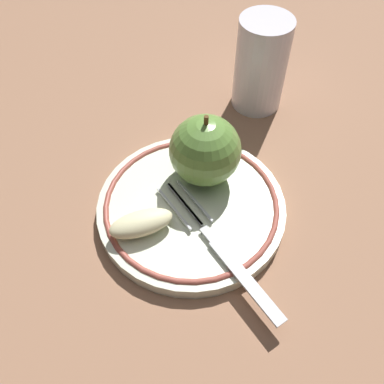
% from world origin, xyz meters
% --- Properties ---
extents(ground_plane, '(2.00, 2.00, 0.00)m').
position_xyz_m(ground_plane, '(0.00, 0.00, 0.00)').
color(ground_plane, '#95694D').
extents(plate, '(0.20, 0.20, 0.02)m').
position_xyz_m(plate, '(-0.01, 0.00, 0.01)').
color(plate, silver).
rests_on(plate, ground_plane).
extents(apple_red_whole, '(0.07, 0.07, 0.08)m').
position_xyz_m(apple_red_whole, '(-0.04, -0.03, 0.06)').
color(apple_red_whole, '#628F3D').
rests_on(apple_red_whole, plate).
extents(apple_slice_front, '(0.07, 0.03, 0.02)m').
position_xyz_m(apple_slice_front, '(0.05, 0.01, 0.03)').
color(apple_slice_front, beige).
rests_on(apple_slice_front, plate).
extents(fork, '(0.05, 0.18, 0.00)m').
position_xyz_m(fork, '(-0.01, 0.07, 0.02)').
color(fork, silver).
rests_on(fork, plate).
extents(drinking_glass, '(0.06, 0.06, 0.12)m').
position_xyz_m(drinking_glass, '(-0.16, -0.12, 0.06)').
color(drinking_glass, white).
rests_on(drinking_glass, ground_plane).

